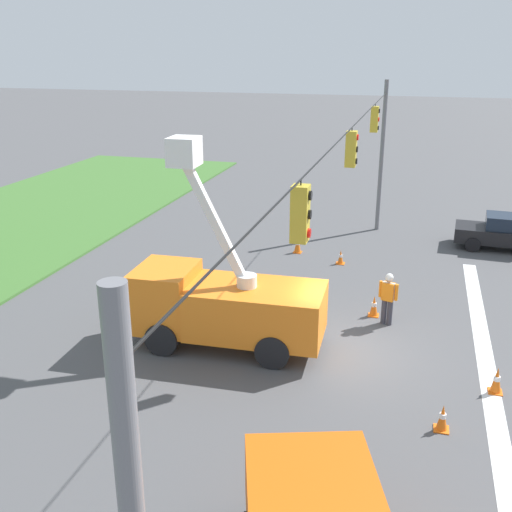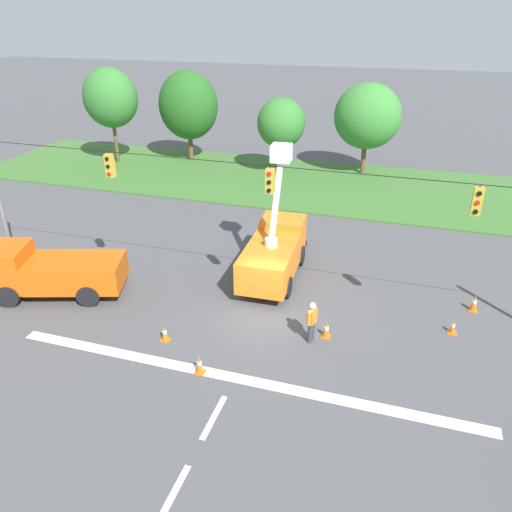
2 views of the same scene
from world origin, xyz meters
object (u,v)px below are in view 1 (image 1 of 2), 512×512
sedan_black (506,232)px  road_worker (388,296)px  traffic_cone_foreground_left (497,380)px  traffic_cone_foreground_right (341,257)px  utility_truck_bucket_lift (223,302)px  traffic_cone_near_bucket (443,418)px  traffic_cone_mid_right (298,244)px  traffic_cone_mid_left (374,306)px

sedan_black → road_worker: (-9.27, 4.60, 0.21)m
traffic_cone_foreground_left → traffic_cone_foreground_right: (8.80, 5.32, -0.07)m
utility_truck_bucket_lift → sedan_black: (12.08, -9.29, -0.63)m
utility_truck_bucket_lift → sedan_black: size_ratio=1.43×
road_worker → traffic_cone_near_bucket: 5.81m
utility_truck_bucket_lift → traffic_cone_foreground_left: bearing=-94.6°
traffic_cone_foreground_right → traffic_cone_near_bucket: bearing=-160.1°
traffic_cone_foreground_right → traffic_cone_mid_right: 2.24m
traffic_cone_foreground_right → traffic_cone_mid_right: traffic_cone_mid_right is taller
traffic_cone_foreground_left → traffic_cone_mid_right: (9.73, 7.36, 0.03)m
sedan_black → traffic_cone_near_bucket: 15.08m
traffic_cone_foreground_left → traffic_cone_foreground_right: size_ratio=1.19×
traffic_cone_foreground_right → traffic_cone_mid_right: (0.93, 2.03, 0.10)m
utility_truck_bucket_lift → traffic_cone_foreground_left: size_ratio=8.64×
road_worker → traffic_cone_foreground_right: bearing=22.8°
road_worker → traffic_cone_foreground_left: (-3.44, -3.07, -0.64)m
road_worker → traffic_cone_foreground_left: size_ratio=2.44×
road_worker → traffic_cone_foreground_right: road_worker is taller
utility_truck_bucket_lift → traffic_cone_foreground_right: size_ratio=10.31×
traffic_cone_foreground_left → traffic_cone_mid_right: traffic_cone_mid_right is taller
sedan_black → road_worker: 10.35m
sedan_black → traffic_cone_foreground_right: sedan_black is taller
traffic_cone_foreground_right → traffic_cone_mid_left: size_ratio=0.85×
traffic_cone_mid_right → traffic_cone_foreground_right: bearing=-114.6°
traffic_cone_foreground_right → traffic_cone_mid_left: traffic_cone_mid_left is taller
utility_truck_bucket_lift → traffic_cone_mid_left: bearing=-51.7°
traffic_cone_foreground_left → traffic_cone_near_bucket: bearing=146.2°
utility_truck_bucket_lift → traffic_cone_mid_left: size_ratio=8.73×
sedan_black → traffic_cone_mid_right: bearing=108.5°
utility_truck_bucket_lift → road_worker: size_ratio=3.55×
road_worker → traffic_cone_foreground_right: (5.37, 2.25, -0.71)m
road_worker → traffic_cone_mid_right: size_ratio=2.27×
utility_truck_bucket_lift → road_worker: utility_truck_bucket_lift is taller
sedan_black → traffic_cone_foreground_right: 7.90m
traffic_cone_mid_left → traffic_cone_mid_right: size_ratio=0.92×
utility_truck_bucket_lift → traffic_cone_mid_right: size_ratio=8.05×
traffic_cone_mid_left → traffic_cone_mid_right: bearing=33.6°
traffic_cone_mid_right → sedan_black: bearing=-71.5°
traffic_cone_foreground_left → traffic_cone_near_bucket: traffic_cone_foreground_left is taller
utility_truck_bucket_lift → road_worker: 5.48m
utility_truck_bucket_lift → traffic_cone_mid_left: (3.34, -4.23, -1.06)m
road_worker → traffic_cone_foreground_right: size_ratio=2.91×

